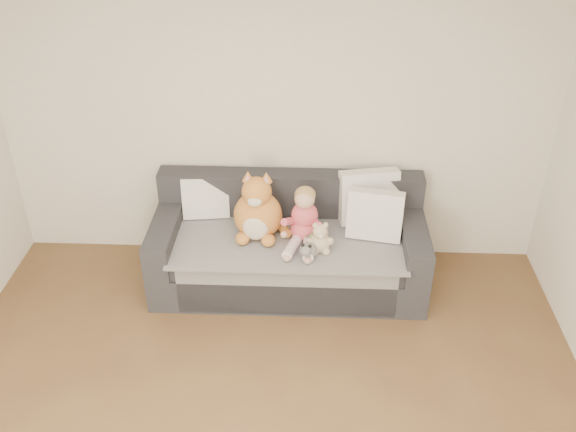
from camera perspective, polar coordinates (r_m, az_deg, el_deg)
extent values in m
plane|color=white|center=(2.42, -5.05, 13.56)|extent=(5.00, 5.00, 0.00)
plane|color=silver|center=(5.21, -1.14, 8.88)|extent=(4.50, 0.00, 4.50)
cube|color=#26262B|center=(5.37, 0.07, -4.56)|extent=(2.20, 0.90, 0.30)
cube|color=#26262B|center=(5.21, 0.06, -2.78)|extent=(1.90, 0.80, 0.15)
cube|color=#26262B|center=(5.38, 0.22, 1.95)|extent=(2.20, 0.20, 0.40)
cube|color=#26262B|center=(5.32, -10.76, -1.63)|extent=(0.20, 0.90, 0.30)
cube|color=#26262B|center=(5.26, 11.03, -2.13)|extent=(0.20, 0.90, 0.30)
cube|color=gray|center=(5.15, 0.05, -2.11)|extent=(1.85, 0.88, 0.02)
cube|color=gray|center=(4.98, -0.14, -6.91)|extent=(1.70, 0.02, 0.41)
cube|color=silver|center=(5.39, -7.33, 1.70)|extent=(0.41, 0.22, 0.37)
cube|color=silver|center=(5.30, 7.21, 1.73)|extent=(0.52, 0.31, 0.46)
cube|color=silver|center=(5.11, 7.75, 0.09)|extent=(0.46, 0.27, 0.41)
ellipsoid|color=#DF4E53|center=(5.10, 1.45, -1.19)|extent=(0.22, 0.18, 0.18)
ellipsoid|color=#DF4E53|center=(5.04, 1.49, 0.07)|extent=(0.21, 0.18, 0.23)
ellipsoid|color=#DBAA8C|center=(4.94, 1.49, 1.52)|extent=(0.16, 0.16, 0.16)
ellipsoid|color=tan|center=(4.95, 1.53, 1.91)|extent=(0.16, 0.16, 0.13)
cylinder|color=#DF4E53|center=(5.00, 0.16, -0.46)|extent=(0.15, 0.22, 0.14)
cylinder|color=#DF4E53|center=(4.97, 2.55, -0.70)|extent=(0.10, 0.22, 0.14)
ellipsoid|color=#DBAA8C|center=(4.98, -0.37, -1.65)|extent=(0.05, 0.05, 0.05)
ellipsoid|color=#DBAA8C|center=(4.94, 2.75, -1.98)|extent=(0.05, 0.05, 0.05)
cylinder|color=#E5B2C6|center=(4.98, 0.37, -2.76)|extent=(0.16, 0.29, 0.09)
cylinder|color=#E5B2C6|center=(4.96, 1.81, -2.91)|extent=(0.08, 0.28, 0.09)
ellipsoid|color=#DBAA8C|center=(4.87, -0.10, -3.70)|extent=(0.06, 0.09, 0.05)
ellipsoid|color=#DBAA8C|center=(4.85, 1.74, -3.90)|extent=(0.06, 0.09, 0.05)
ellipsoid|color=#C1822A|center=(5.11, -2.68, 0.06)|extent=(0.39, 0.33, 0.41)
ellipsoid|color=beige|center=(5.02, -2.91, -1.04)|extent=(0.20, 0.09, 0.22)
ellipsoid|color=#C1822A|center=(4.96, -2.81, 2.17)|extent=(0.24, 0.24, 0.24)
ellipsoid|color=beige|center=(4.89, -2.98, 1.26)|extent=(0.11, 0.07, 0.08)
cone|color=#C1822A|center=(4.95, -3.58, 3.58)|extent=(0.10, 0.10, 0.08)
cone|color=pink|center=(4.94, -3.61, 3.44)|extent=(0.06, 0.06, 0.05)
cone|color=#C1822A|center=(4.93, -1.94, 3.49)|extent=(0.10, 0.10, 0.08)
cone|color=pink|center=(4.92, -1.97, 3.35)|extent=(0.06, 0.06, 0.05)
ellipsoid|color=#C1822A|center=(5.07, -4.06, -2.00)|extent=(0.11, 0.13, 0.09)
ellipsoid|color=#C1822A|center=(5.04, -1.77, -2.16)|extent=(0.11, 0.13, 0.09)
cylinder|color=#C1822A|center=(5.20, -0.56, -1.00)|extent=(0.18, 0.27, 0.09)
ellipsoid|color=tan|center=(4.96, 2.84, -2.38)|extent=(0.16, 0.14, 0.16)
ellipsoid|color=tan|center=(4.89, 2.89, -1.38)|extent=(0.12, 0.12, 0.12)
ellipsoid|color=tan|center=(4.87, 2.43, -0.84)|extent=(0.04, 0.04, 0.04)
ellipsoid|color=tan|center=(4.88, 3.36, -0.82)|extent=(0.04, 0.04, 0.04)
ellipsoid|color=beige|center=(4.86, 2.93, -1.81)|extent=(0.04, 0.04, 0.04)
ellipsoid|color=tan|center=(4.93, 2.00, -2.29)|extent=(0.06, 0.06, 0.06)
ellipsoid|color=tan|center=(4.94, 3.74, -2.25)|extent=(0.06, 0.06, 0.06)
ellipsoid|color=tan|center=(4.95, 2.36, -3.20)|extent=(0.06, 0.06, 0.06)
ellipsoid|color=tan|center=(4.96, 3.40, -3.17)|extent=(0.06, 0.06, 0.06)
ellipsoid|color=white|center=(4.90, 1.80, -3.09)|extent=(0.14, 0.17, 0.12)
ellipsoid|color=white|center=(4.81, 1.60, -3.13)|extent=(0.08, 0.08, 0.08)
ellipsoid|color=black|center=(4.80, 1.33, -2.61)|extent=(0.03, 0.03, 0.03)
ellipsoid|color=black|center=(4.79, 1.96, -2.70)|extent=(0.03, 0.03, 0.03)
cylinder|color=#7B338C|center=(5.02, 2.13, -2.28)|extent=(0.09, 0.09, 0.09)
cone|color=#54B847|center=(4.99, 2.14, -1.73)|extent=(0.08, 0.08, 0.04)
cylinder|color=#54B847|center=(5.03, 1.62, -2.12)|extent=(0.02, 0.02, 0.06)
cylinder|color=#54B847|center=(5.01, 2.64, -2.35)|extent=(0.02, 0.02, 0.06)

